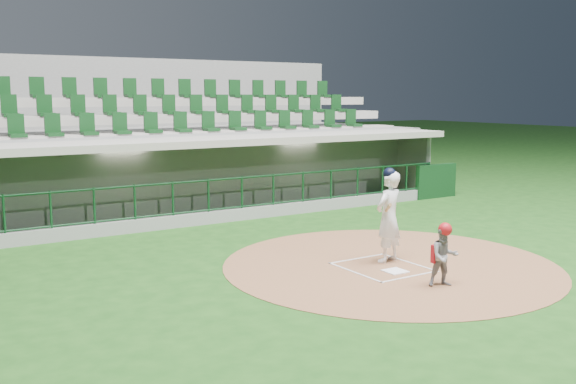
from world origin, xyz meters
TOP-DOWN VIEW (x-y plane):
  - ground at (0.00, 0.00)m, footprint 120.00×120.00m
  - dirt_circle at (0.30, -0.20)m, footprint 7.20×7.20m
  - home_plate at (0.00, -0.70)m, footprint 0.43×0.43m
  - batter_box_chalk at (0.00, -0.30)m, footprint 1.55×1.80m
  - dugout_structure at (0.09, 7.84)m, footprint 16.40×3.70m
  - seating_deck at (0.00, 10.91)m, footprint 17.00×6.72m
  - batter at (0.41, 0.01)m, footprint 0.95×0.97m
  - catcher at (0.10, -1.94)m, footprint 0.69×0.62m

SIDE VIEW (x-z plane):
  - ground at x=0.00m, z-range 0.00..0.00m
  - dirt_circle at x=0.30m, z-range 0.00..0.01m
  - batter_box_chalk at x=0.00m, z-range 0.01..0.02m
  - home_plate at x=0.00m, z-range 0.01..0.03m
  - catcher at x=0.10m, z-range 0.00..1.23m
  - dugout_structure at x=0.09m, z-range -0.55..2.45m
  - batter at x=0.41m, z-range 0.00..2.07m
  - seating_deck at x=0.00m, z-range -1.15..4.00m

